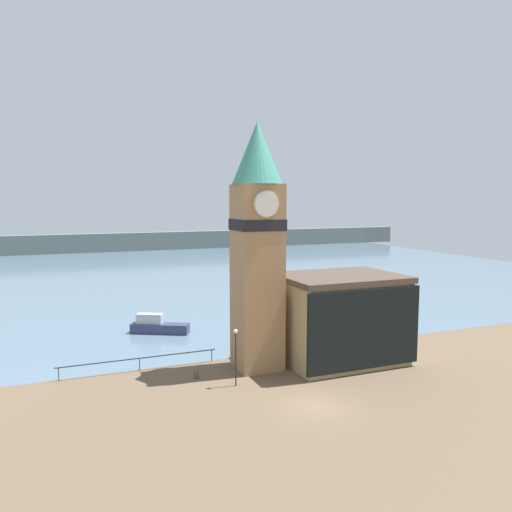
% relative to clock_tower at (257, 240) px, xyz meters
% --- Properties ---
extents(ground_plane, '(160.00, 160.00, 0.00)m').
position_rel_clock_tower_xyz_m(ground_plane, '(0.71, -8.79, -10.70)').
color(ground_plane, brown).
extents(water, '(160.00, 120.00, 0.00)m').
position_rel_clock_tower_xyz_m(water, '(0.71, 63.15, -10.70)').
color(water, slate).
rests_on(water, ground_plane).
extents(far_shoreline, '(180.00, 3.00, 5.00)m').
position_rel_clock_tower_xyz_m(far_shoreline, '(0.71, 103.15, -8.20)').
color(far_shoreline, slate).
rests_on(far_shoreline, water).
extents(pier_railing, '(12.96, 0.08, 1.09)m').
position_rel_clock_tower_xyz_m(pier_railing, '(-9.26, 2.90, -9.73)').
color(pier_railing, '#333338').
rests_on(pier_railing, ground_plane).
extents(clock_tower, '(4.08, 4.08, 20.13)m').
position_rel_clock_tower_xyz_m(clock_tower, '(0.00, 0.00, 0.00)').
color(clock_tower, '#9E754C').
rests_on(clock_tower, ground_plane).
extents(pier_building, '(10.34, 7.90, 7.55)m').
position_rel_clock_tower_xyz_m(pier_building, '(7.38, -0.99, -6.91)').
color(pier_building, tan).
rests_on(pier_building, ground_plane).
extents(boat_near, '(6.03, 4.11, 2.05)m').
position_rel_clock_tower_xyz_m(boat_near, '(-5.59, 14.02, -9.95)').
color(boat_near, '#333856').
rests_on(boat_near, water).
extents(mooring_bollard_near, '(0.38, 0.38, 0.79)m').
position_rel_clock_tower_xyz_m(mooring_bollard_near, '(-5.38, -0.51, -10.28)').
color(mooring_bollard_near, brown).
rests_on(mooring_bollard_near, ground_plane).
extents(lamp_post, '(0.32, 0.32, 4.37)m').
position_rel_clock_tower_xyz_m(lamp_post, '(-3.07, -3.23, -7.69)').
color(lamp_post, black).
rests_on(lamp_post, ground_plane).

